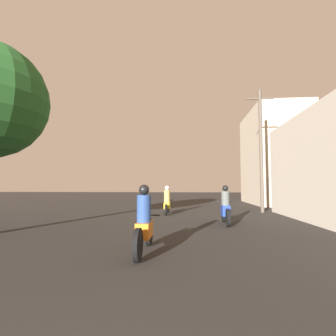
# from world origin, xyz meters

# --- Properties ---
(motorcycle_orange) EXTENTS (0.60, 2.17, 1.56)m
(motorcycle_orange) POSITION_xyz_m (-0.22, 6.34, 0.63)
(motorcycle_orange) COLOR black
(motorcycle_orange) RESTS_ON ground_plane
(motorcycle_blue) EXTENTS (0.60, 1.99, 1.55)m
(motorcycle_blue) POSITION_xyz_m (2.23, 10.94, 0.63)
(motorcycle_blue) COLOR black
(motorcycle_blue) RESTS_ON ground_plane
(motorcycle_yellow) EXTENTS (0.60, 2.01, 1.53)m
(motorcycle_yellow) POSITION_xyz_m (-0.41, 14.58, 0.61)
(motorcycle_yellow) COLOR black
(motorcycle_yellow) RESTS_ON ground_plane
(building_right_far) EXTENTS (4.04, 7.67, 7.79)m
(building_right_far) POSITION_xyz_m (7.91, 23.11, 3.89)
(building_right_far) COLOR beige
(building_right_far) RESTS_ON ground_plane
(utility_pole_far) EXTENTS (1.60, 0.20, 7.12)m
(utility_pole_far) POSITION_xyz_m (4.95, 15.75, 3.72)
(utility_pole_far) COLOR #4C4238
(utility_pole_far) RESTS_ON ground_plane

